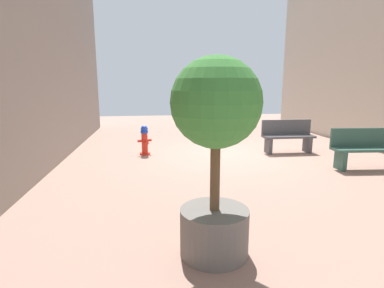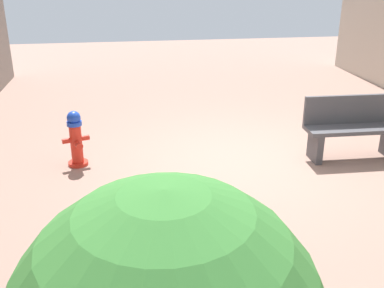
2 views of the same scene
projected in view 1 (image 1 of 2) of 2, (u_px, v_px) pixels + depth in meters
The scene contains 5 objects.
ground_plane at pixel (229, 154), 8.53m from camera, with size 23.40×23.40×0.00m, color #9E7A6B.
fire_hydrant at pixel (145, 140), 8.36m from camera, with size 0.40×0.37×0.83m.
bench_near at pixel (288, 136), 8.64m from camera, with size 1.50×0.48×0.95m.
bench_far at pixel (369, 148), 6.91m from camera, with size 1.80×0.60×0.95m.
planter_tree at pixel (216, 139), 3.20m from camera, with size 0.98×0.98×2.23m.
Camera 1 is at (2.29, 8.07, 1.91)m, focal length 27.69 mm.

